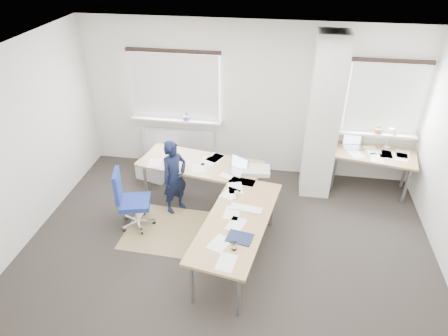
% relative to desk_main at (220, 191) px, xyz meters
% --- Properties ---
extents(ground, '(6.00, 6.00, 0.00)m').
position_rel_desk_main_xyz_m(ground, '(0.18, -0.67, -0.69)').
color(ground, black).
rests_on(ground, ground).
extents(room_shell, '(6.04, 5.04, 2.82)m').
position_rel_desk_main_xyz_m(room_shell, '(0.36, -0.22, 1.05)').
color(room_shell, beige).
rests_on(room_shell, ground).
extents(floor_mat, '(1.38, 1.19, 0.01)m').
position_rel_desk_main_xyz_m(floor_mat, '(-0.78, -0.22, -0.69)').
color(floor_mat, '#907A4E').
rests_on(floor_mat, ground).
extents(white_crate, '(0.64, 0.53, 0.33)m').
position_rel_desk_main_xyz_m(white_crate, '(-1.48, 1.23, -0.53)').
color(white_crate, white).
rests_on(white_crate, ground).
extents(desk_main, '(2.40, 2.96, 0.96)m').
position_rel_desk_main_xyz_m(desk_main, '(0.00, 0.00, 0.00)').
color(desk_main, olive).
rests_on(desk_main, ground).
extents(desk_side, '(1.50, 0.93, 1.22)m').
position_rel_desk_main_xyz_m(desk_side, '(2.43, 1.49, -0.01)').
color(desk_side, olive).
rests_on(desk_side, ground).
extents(task_chair, '(0.57, 0.55, 1.01)m').
position_rel_desk_main_xyz_m(task_chair, '(-1.34, -0.18, -0.41)').
color(task_chair, navy).
rests_on(task_chair, ground).
extents(person, '(0.52, 0.55, 1.27)m').
position_rel_desk_main_xyz_m(person, '(-0.80, 0.33, -0.06)').
color(person, black).
rests_on(person, ground).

